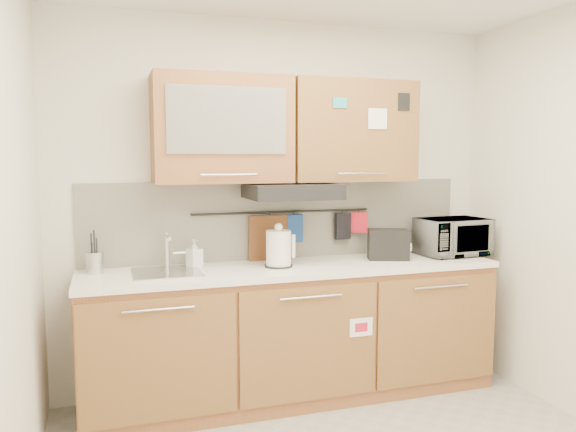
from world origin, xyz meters
TOP-DOWN VIEW (x-y plane):
  - wall_back at (0.00, 1.50)m, footprint 3.20×0.00m
  - base_cabinet at (0.00, 1.19)m, footprint 2.80×0.64m
  - countertop at (0.00, 1.19)m, footprint 2.82×0.62m
  - backsplash at (0.00, 1.49)m, footprint 2.80×0.02m
  - upper_cabinets at (-0.00, 1.32)m, footprint 1.82×0.37m
  - range_hood at (0.00, 1.25)m, footprint 0.60×0.46m
  - sink at (-0.85, 1.21)m, footprint 0.42×0.40m
  - utensil_rail at (0.00, 1.45)m, footprint 1.30×0.02m
  - utensil_crock at (-1.28, 1.33)m, footprint 0.14×0.14m
  - kettle at (-0.11, 1.18)m, footprint 0.21×0.19m
  - toaster at (0.71, 1.21)m, footprint 0.33×0.26m
  - microwave at (1.25, 1.21)m, footprint 0.52×0.37m
  - soap_bottle at (-0.65, 1.33)m, footprint 0.11×0.12m
  - cutting_board at (-0.10, 1.44)m, footprint 0.31×0.03m
  - oven_mitt at (0.08, 1.44)m, footprint 0.12×0.04m
  - dark_pouch at (0.46, 1.44)m, footprint 0.13×0.06m
  - pot_holder at (0.59, 1.44)m, footprint 0.12×0.07m

SIDE VIEW (x-z plane):
  - base_cabinet at x=0.00m, z-range -0.03..0.85m
  - countertop at x=0.00m, z-range 0.88..0.92m
  - sink at x=-0.85m, z-range 0.79..1.05m
  - utensil_crock at x=-1.28m, z-range 0.85..1.13m
  - soap_bottle at x=-0.65m, z-range 0.92..1.11m
  - toaster at x=0.71m, z-range 0.92..1.14m
  - kettle at x=-0.11m, z-range 0.89..1.18m
  - cutting_board at x=-0.10m, z-range 0.86..1.24m
  - microwave at x=1.25m, z-range 0.92..1.20m
  - oven_mitt at x=0.08m, z-range 1.04..1.24m
  - dark_pouch at x=0.46m, z-range 1.04..1.24m
  - pot_holder at x=0.59m, z-range 1.09..1.24m
  - backsplash at x=0.00m, z-range 0.92..1.48m
  - utensil_rail at x=0.00m, z-range 1.25..1.27m
  - wall_back at x=0.00m, z-range -0.30..2.90m
  - range_hood at x=0.00m, z-range 1.37..1.47m
  - upper_cabinets at x=0.00m, z-range 1.48..2.18m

